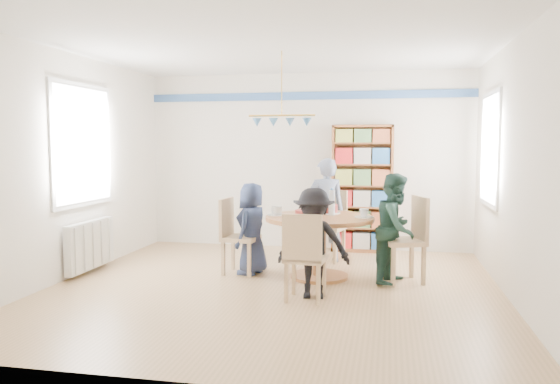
% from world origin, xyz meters
% --- Properties ---
extents(ground, '(5.00, 5.00, 0.00)m').
position_xyz_m(ground, '(0.00, 0.00, 0.00)').
color(ground, tan).
extents(room_shell, '(5.00, 5.00, 5.00)m').
position_xyz_m(room_shell, '(-0.26, 0.87, 1.65)').
color(room_shell, white).
rests_on(room_shell, ground).
extents(radiator, '(0.12, 1.00, 0.60)m').
position_xyz_m(radiator, '(-2.42, 0.30, 0.35)').
color(radiator, silver).
rests_on(radiator, ground).
extents(dining_table, '(1.30, 1.30, 0.75)m').
position_xyz_m(dining_table, '(0.45, 0.58, 0.56)').
color(dining_table, brown).
rests_on(dining_table, ground).
extents(chair_left, '(0.45, 0.45, 0.94)m').
position_xyz_m(chair_left, '(-0.62, 0.61, 0.52)').
color(chair_left, tan).
rests_on(chair_left, ground).
extents(chair_right, '(0.57, 0.57, 1.01)m').
position_xyz_m(chair_right, '(1.51, 0.61, 0.55)').
color(chair_right, tan).
rests_on(chair_right, ground).
extents(chair_far, '(0.52, 0.52, 0.97)m').
position_xyz_m(chair_far, '(0.45, 1.66, 0.53)').
color(chair_far, tan).
rests_on(chair_far, ground).
extents(chair_near, '(0.43, 0.43, 0.92)m').
position_xyz_m(chair_near, '(0.42, -0.46, 0.50)').
color(chair_near, tan).
rests_on(chair_near, ground).
extents(person_left, '(0.48, 0.62, 1.14)m').
position_xyz_m(person_left, '(-0.40, 0.63, 0.57)').
color(person_left, '#1B233B').
rests_on(person_left, ground).
extents(person_right, '(0.66, 0.74, 1.28)m').
position_xyz_m(person_right, '(1.35, 0.54, 0.64)').
color(person_right, '#1A342A').
rests_on(person_right, ground).
extents(person_far, '(0.60, 0.48, 1.42)m').
position_xyz_m(person_far, '(0.41, 1.52, 0.71)').
color(person_far, gray).
rests_on(person_far, ground).
extents(person_near, '(0.78, 0.49, 1.16)m').
position_xyz_m(person_near, '(0.50, -0.28, 0.58)').
color(person_near, black).
rests_on(person_near, ground).
extents(bookshelf, '(0.90, 0.27, 1.90)m').
position_xyz_m(bookshelf, '(0.87, 2.34, 0.93)').
color(bookshelf, brown).
rests_on(bookshelf, ground).
extents(tableware, '(1.27, 1.27, 0.33)m').
position_xyz_m(tableware, '(0.42, 0.61, 0.82)').
color(tableware, white).
rests_on(tableware, dining_table).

